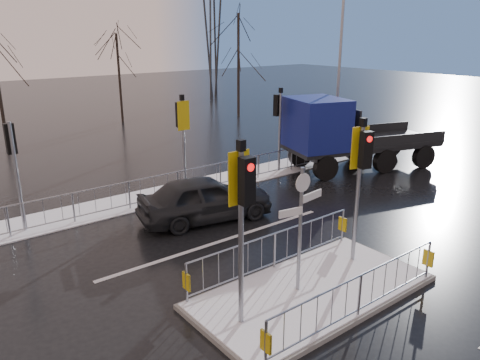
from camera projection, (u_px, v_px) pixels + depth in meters
ground at (312, 294)px, 11.40m from camera, size 120.00×120.00×0.00m
snow_verge at (148, 198)px, 17.85m from camera, size 30.00×2.00×0.04m
lane_markings at (322, 300)px, 11.15m from camera, size 8.00×11.38×0.01m
traffic_island at (312, 280)px, 11.28m from camera, size 6.00×3.04×4.15m
far_kerb_fixtures at (160, 175)px, 17.34m from camera, size 18.00×0.65×3.83m
car_far_lane at (206, 198)px, 15.66m from camera, size 4.80×2.71×1.54m
flatbed_truck at (336, 132)px, 20.98m from camera, size 7.68×4.59×3.35m
tree_far_b at (118, 61)px, 31.68m from camera, size 3.25×3.25×6.14m
tree_far_c at (238, 45)px, 33.82m from camera, size 4.00×4.00×7.55m
street_lamp_right at (340, 68)px, 22.64m from camera, size 1.25×0.18×8.00m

